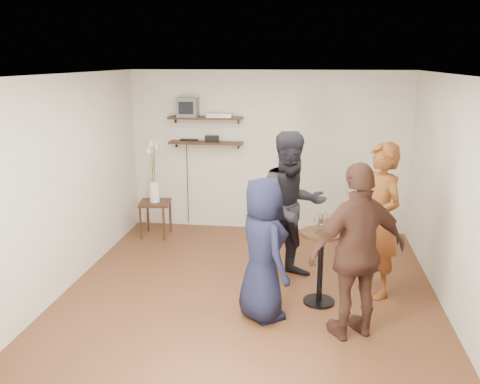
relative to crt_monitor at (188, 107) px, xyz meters
name	(u,v)px	position (x,y,z in m)	size (l,w,h in m)	color
room	(250,190)	(1.28, -2.38, -0.72)	(4.58, 5.08, 2.68)	#492B17
shelf_upper	(205,118)	(0.28, 0.00, -0.17)	(1.20, 0.25, 0.04)	black
shelf_lower	(206,143)	(0.28, 0.00, -0.57)	(1.20, 0.25, 0.04)	black
crt_monitor	(188,107)	(0.00, 0.00, 0.00)	(0.32, 0.30, 0.30)	#59595B
dvd_deck	(220,115)	(0.51, 0.00, -0.12)	(0.40, 0.24, 0.06)	silver
radio	(212,139)	(0.38, 0.00, -0.50)	(0.22, 0.10, 0.10)	black
power_strip	(189,140)	(-0.01, 0.05, -0.54)	(0.30, 0.05, 0.03)	black
side_table	(155,207)	(-0.46, -0.50, -1.54)	(0.53, 0.53, 0.57)	black
vase_lilies	(154,182)	(-0.46, -0.50, -1.12)	(0.20, 0.21, 1.05)	white
drinks_table	(321,258)	(2.12, -2.49, -1.46)	(0.48, 0.48, 0.87)	black
wine_glass_fl	(317,221)	(2.06, -2.53, -1.01)	(0.07, 0.07, 0.20)	silver
wine_glass_fr	(329,221)	(2.20, -2.53, -1.00)	(0.07, 0.07, 0.22)	silver
wine_glass_bl	(320,220)	(2.10, -2.44, -1.02)	(0.06, 0.06, 0.19)	silver
wine_glass_br	(326,220)	(2.16, -2.49, -1.00)	(0.07, 0.07, 0.21)	silver
person_plaid	(379,220)	(2.79, -2.14, -1.09)	(0.68, 0.44, 1.85)	red
person_dark	(292,207)	(1.76, -1.83, -1.06)	(0.93, 0.72, 1.91)	black
person_navy	(263,249)	(1.49, -2.90, -1.23)	(0.77, 0.50, 1.58)	black
person_brown	(358,252)	(2.46, -3.16, -1.11)	(1.06, 0.44, 1.82)	#44261D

